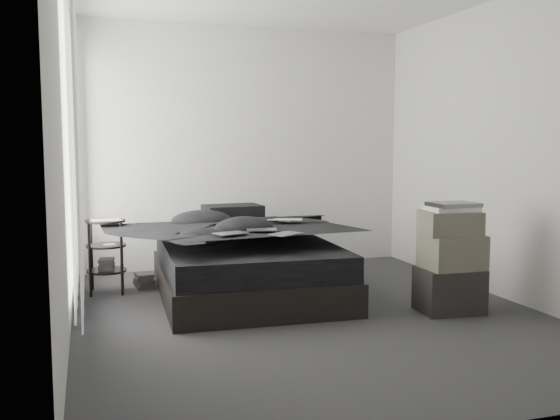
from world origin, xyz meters
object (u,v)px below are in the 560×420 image
object	(u,v)px
bed	(247,280)
laptop	(285,213)
side_stand	(106,257)
box_lower	(449,290)

from	to	relation	value
bed	laptop	size ratio (longest dim) A/B	6.24
side_stand	box_lower	world-z (taller)	side_stand
bed	side_stand	xyz separation A→B (m)	(-1.19, 0.47, 0.19)
side_stand	box_lower	xyz separation A→B (m)	(2.61, -1.48, -0.15)
side_stand	box_lower	bearing A→B (deg)	-29.54
bed	side_stand	world-z (taller)	side_stand
bed	laptop	world-z (taller)	laptop
bed	laptop	bearing A→B (deg)	7.50
bed	box_lower	xyz separation A→B (m)	(1.42, -1.01, 0.04)
laptop	box_lower	xyz separation A→B (m)	(1.06, -1.04, -0.54)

